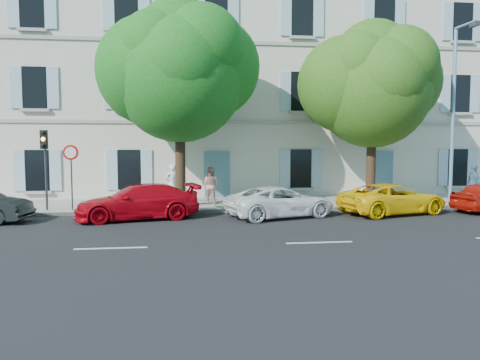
{
  "coord_description": "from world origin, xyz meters",
  "views": [
    {
      "loc": [
        -4.03,
        -17.2,
        2.94
      ],
      "look_at": [
        -1.6,
        2.0,
        1.4
      ],
      "focal_mm": 35.0,
      "sensor_mm": 36.0,
      "label": 1
    }
  ],
  "objects": [
    {
      "name": "street_lamp",
      "position": [
        8.33,
        2.76,
        4.67
      ],
      "size": [
        0.27,
        1.7,
        7.98
      ],
      "color": "#7293BF",
      "rests_on": "sidewalk"
    },
    {
      "name": "kerb",
      "position": [
        0.0,
        2.28,
        0.08
      ],
      "size": [
        36.0,
        0.16,
        0.16
      ],
      "primitive_type": "cube",
      "color": "#9E998E",
      "rests_on": "ground"
    },
    {
      "name": "tree_left",
      "position": [
        -4.06,
        3.34,
        5.74
      ],
      "size": [
        5.61,
        5.61,
        8.69
      ],
      "color": "#3A2819",
      "rests_on": "sidewalk"
    },
    {
      "name": "pedestrian_a",
      "position": [
        -4.43,
        4.23,
        1.06
      ],
      "size": [
        0.78,
        0.66,
        1.82
      ],
      "primitive_type": "imported",
      "rotation": [
        0.0,
        0.0,
        3.55
      ],
      "color": "white",
      "rests_on": "sidewalk"
    },
    {
      "name": "sidewalk",
      "position": [
        0.0,
        4.45,
        0.07
      ],
      "size": [
        36.0,
        4.5,
        0.15
      ],
      "primitive_type": "cube",
      "color": "#A09E96",
      "rests_on": "ground"
    },
    {
      "name": "car_yellow_supercar",
      "position": [
        4.64,
        1.04,
        0.63
      ],
      "size": [
        4.97,
        3.29,
        1.27
      ],
      "primitive_type": "imported",
      "rotation": [
        0.0,
        0.0,
        1.85
      ],
      "color": "yellow",
      "rests_on": "ground"
    },
    {
      "name": "road_sign",
      "position": [
        -8.54,
        2.8,
        2.1
      ],
      "size": [
        0.63,
        0.1,
        2.71
      ],
      "color": "#383A3D",
      "rests_on": "sidewalk"
    },
    {
      "name": "pedestrian_b",
      "position": [
        -2.71,
        4.04,
        1.0
      ],
      "size": [
        1.02,
        0.93,
        1.7
      ],
      "primitive_type": "imported",
      "rotation": [
        0.0,
        0.0,
        2.71
      ],
      "color": "tan",
      "rests_on": "sidewalk"
    },
    {
      "name": "building",
      "position": [
        0.0,
        10.2,
        6.0
      ],
      "size": [
        28.0,
        7.0,
        12.0
      ],
      "primitive_type": "cube",
      "color": "beige",
      "rests_on": "ground"
    },
    {
      "name": "car_white_coupe",
      "position": [
        -0.13,
        0.82,
        0.61
      ],
      "size": [
        4.8,
        3.27,
        1.22
      ],
      "primitive_type": "imported",
      "rotation": [
        0.0,
        0.0,
        1.88
      ],
      "color": "white",
      "rests_on": "ground"
    },
    {
      "name": "traffic_light",
      "position": [
        -9.58,
        2.84,
        2.55
      ],
      "size": [
        0.28,
        0.37,
        3.31
      ],
      "color": "#383A3D",
      "rests_on": "sidewalk"
    },
    {
      "name": "tree_right",
      "position": [
        4.69,
        3.45,
        5.31
      ],
      "size": [
        5.22,
        5.22,
        8.05
      ],
      "color": "#3A2819",
      "rests_on": "sidewalk"
    },
    {
      "name": "car_red_coupe",
      "position": [
        -5.7,
        0.99,
        0.68
      ],
      "size": [
        4.99,
        2.86,
        1.36
      ],
      "primitive_type": "imported",
      "rotation": [
        0.0,
        0.0,
        4.93
      ],
      "color": "#B30510",
      "rests_on": "ground"
    },
    {
      "name": "pedestrian_c",
      "position": [
        9.8,
        3.38,
        1.03
      ],
      "size": [
        0.54,
        1.08,
        1.77
      ],
      "primitive_type": "imported",
      "rotation": [
        0.0,
        0.0,
        1.46
      ],
      "color": "slate",
      "rests_on": "sidewalk"
    },
    {
      "name": "ground",
      "position": [
        0.0,
        0.0,
        0.0
      ],
      "size": [
        90.0,
        90.0,
        0.0
      ],
      "primitive_type": "plane",
      "color": "black"
    }
  ]
}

